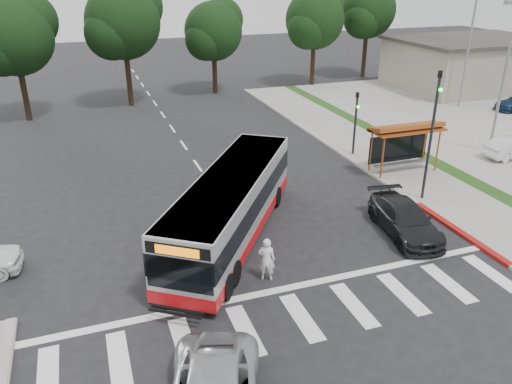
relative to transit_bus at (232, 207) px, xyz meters
name	(u,v)px	position (x,y,z in m)	size (l,w,h in m)	color
ground	(253,246)	(0.59, -1.04, -1.45)	(140.00, 140.00, 0.00)	black
sidewalk_east	(376,154)	(11.59, 6.96, -1.39)	(4.00, 40.00, 0.12)	gray
curb_east	(348,158)	(9.59, 6.96, -1.38)	(0.30, 40.00, 0.15)	#9E9991
curb_east_red	(459,232)	(9.59, -3.04, -1.38)	(0.32, 6.00, 0.15)	maroon
parking_lot	(503,127)	(23.59, 8.96, -1.40)	(18.00, 36.00, 0.10)	gray
commercial_building	(471,65)	(30.59, 20.96, 0.75)	(14.00, 10.00, 4.40)	gray
building_roof_cap	(475,40)	(30.59, 20.96, 3.10)	(14.60, 10.60, 0.30)	#383330
crosswalk_ladder	(302,317)	(0.59, -6.04, -1.45)	(18.00, 2.60, 0.01)	silver
bus_shelter	(405,133)	(11.39, 4.07, 0.90)	(4.20, 1.60, 2.86)	#A44B1B
traffic_signal_ne_tall	(433,126)	(10.19, 0.45, 2.42)	(0.18, 0.37, 6.50)	black
traffic_signal_ne_short	(356,117)	(10.19, 7.45, 1.02)	(0.18, 0.37, 4.00)	black
lot_light_front	(508,58)	(18.59, 4.96, 4.45)	(1.90, 0.35, 9.01)	gray
lot_light_mid	(471,35)	(24.59, 14.96, 4.45)	(1.90, 0.35, 9.01)	gray
tree_ne_a	(315,18)	(16.66, 27.03, 4.94)	(6.16, 5.74, 9.30)	black
tree_ne_b	(369,9)	(23.66, 29.03, 5.47)	(6.16, 5.74, 10.02)	black
tree_north_a	(124,20)	(-1.33, 25.03, 5.47)	(6.60, 6.15, 10.17)	black
tree_north_b	(214,30)	(6.66, 27.02, 4.21)	(5.72, 5.33, 8.43)	black
tree_north_c	(15,35)	(-9.34, 23.03, 4.84)	(6.16, 5.74, 9.30)	black
transit_bus	(232,207)	(0.00, 0.00, 0.00)	(2.44, 11.26, 2.91)	#ACAFB1
pedestrian	(266,259)	(0.26, -3.54, -0.58)	(0.64, 0.42, 1.75)	white
dark_sedan	(405,219)	(7.24, -2.20, -0.76)	(1.93, 4.76, 1.38)	black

